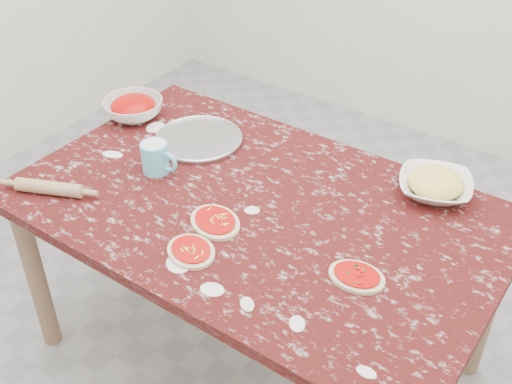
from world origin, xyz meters
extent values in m
plane|color=gray|center=(0.00, 0.00, 0.00)|extent=(4.00, 4.00, 0.00)
cube|color=#3D0E0D|center=(0.00, 0.00, 0.73)|extent=(1.60, 1.00, 0.04)
cube|color=#86614C|center=(0.00, 0.00, 0.67)|extent=(1.50, 0.90, 0.08)
cylinder|color=#86614C|center=(-0.72, -0.42, 0.35)|extent=(0.07, 0.07, 0.71)
cylinder|color=#86614C|center=(-0.72, 0.42, 0.35)|extent=(0.07, 0.07, 0.71)
cylinder|color=#86614C|center=(0.72, 0.42, 0.35)|extent=(0.07, 0.07, 0.71)
cylinder|color=#B2B2B7|center=(-0.41, 0.20, 0.76)|extent=(0.40, 0.40, 0.01)
imported|color=white|center=(-0.74, 0.19, 0.79)|extent=(0.29, 0.29, 0.07)
imported|color=white|center=(0.46, 0.39, 0.78)|extent=(0.31, 0.31, 0.06)
cylinder|color=#64CBE9|center=(-0.40, -0.04, 0.81)|extent=(0.10, 0.10, 0.11)
torus|color=#64CBE9|center=(-0.35, -0.04, 0.81)|extent=(0.08, 0.02, 0.08)
cylinder|color=silver|center=(-0.40, -0.04, 0.85)|extent=(0.08, 0.08, 0.01)
ellipsoid|color=beige|center=(-0.05, -0.16, 0.76)|extent=(0.23, 0.20, 0.01)
ellipsoid|color=red|center=(-0.05, -0.16, 0.76)|extent=(0.19, 0.17, 0.00)
ellipsoid|color=beige|center=(-0.02, -0.31, 0.76)|extent=(0.20, 0.18, 0.01)
ellipsoid|color=red|center=(-0.02, -0.31, 0.76)|extent=(0.16, 0.15, 0.00)
ellipsoid|color=beige|center=(0.44, -0.12, 0.76)|extent=(0.18, 0.14, 0.01)
ellipsoid|color=red|center=(0.44, -0.12, 0.76)|extent=(0.15, 0.12, 0.00)
cylinder|color=tan|center=(-0.60, -0.35, 0.77)|extent=(0.23, 0.14, 0.05)
camera|label=1|loc=(0.96, -1.36, 2.02)|focal=44.55mm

